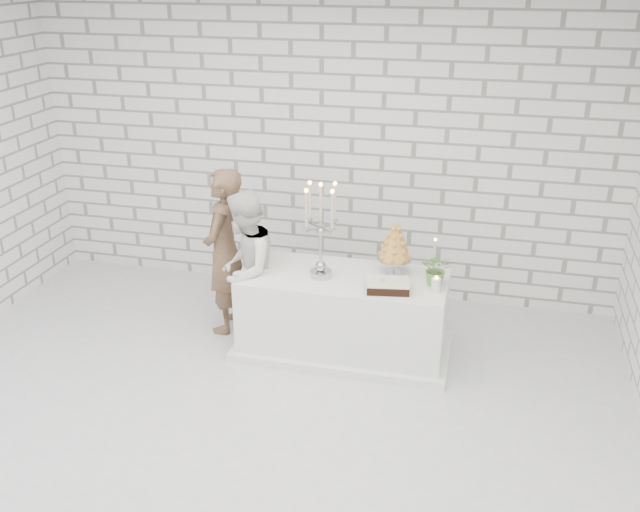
{
  "coord_description": "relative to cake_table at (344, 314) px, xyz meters",
  "views": [
    {
      "loc": [
        1.66,
        -4.28,
        3.35
      ],
      "look_at": [
        0.38,
        0.91,
        1.05
      ],
      "focal_mm": 39.66,
      "sensor_mm": 36.0,
      "label": 1
    }
  ],
  "objects": [
    {
      "name": "chocolate_cake",
      "position": [
        0.41,
        -0.19,
        0.42
      ],
      "size": [
        0.39,
        0.3,
        0.08
      ],
      "primitive_type": "cube",
      "rotation": [
        0.0,
        0.0,
        0.17
      ],
      "color": "black",
      "rests_on": "cake_table"
    },
    {
      "name": "candelabra",
      "position": [
        -0.2,
        -0.06,
        0.8
      ],
      "size": [
        0.39,
        0.39,
        0.86
      ],
      "primitive_type": null,
      "rotation": [
        0.0,
        0.0,
        0.12
      ],
      "color": "#A4A5AE",
      "rests_on": "cake_table"
    },
    {
      "name": "groom",
      "position": [
        -1.17,
        0.17,
        0.42
      ],
      "size": [
        0.39,
        0.58,
        1.59
      ],
      "primitive_type": "imported",
      "rotation": [
        0.0,
        0.0,
        -1.58
      ],
      "color": "brown",
      "rests_on": "ground"
    },
    {
      "name": "extra_taper",
      "position": [
        0.75,
        0.22,
        0.54
      ],
      "size": [
        0.06,
        0.06,
        0.32
      ],
      "primitive_type": "cylinder",
      "rotation": [
        0.0,
        0.0,
        0.0
      ],
      "color": "#C3B09C",
      "rests_on": "cake_table"
    },
    {
      "name": "cake_table",
      "position": [
        0.0,
        0.0,
        0.0
      ],
      "size": [
        1.8,
        0.8,
        0.75
      ],
      "primitive_type": "cube",
      "color": "white",
      "rests_on": "ground"
    },
    {
      "name": "croquembouche",
      "position": [
        0.41,
        0.15,
        0.61
      ],
      "size": [
        0.32,
        0.32,
        0.48
      ],
      "primitive_type": null,
      "rotation": [
        0.0,
        0.0,
        -0.05
      ],
      "color": "#AB722D",
      "rests_on": "cake_table"
    },
    {
      "name": "ground",
      "position": [
        -0.52,
        -1.21,
        -0.38
      ],
      "size": [
        6.0,
        5.0,
        0.01
      ],
      "primitive_type": "cube",
      "color": "silver",
      "rests_on": "ground"
    },
    {
      "name": "wall_back",
      "position": [
        -0.52,
        1.29,
        1.12
      ],
      "size": [
        6.0,
        0.01,
        3.0
      ],
      "primitive_type": "cube",
      "color": "white",
      "rests_on": "ground"
    },
    {
      "name": "flowers",
      "position": [
        0.8,
        0.02,
        0.52
      ],
      "size": [
        0.26,
        0.23,
        0.29
      ],
      "primitive_type": "imported",
      "rotation": [
        0.0,
        0.0,
        0.02
      ],
      "color": "#427734",
      "rests_on": "cake_table"
    },
    {
      "name": "bride",
      "position": [
        -0.9,
        -0.04,
        0.36
      ],
      "size": [
        0.56,
        0.72,
        1.46
      ],
      "primitive_type": "imported",
      "rotation": [
        0.0,
        0.0,
        -1.55
      ],
      "color": "white",
      "rests_on": "ground"
    },
    {
      "name": "ceiling",
      "position": [
        -0.52,
        -1.21,
        2.62
      ],
      "size": [
        6.0,
        5.0,
        0.01
      ],
      "primitive_type": "cube",
      "color": "white",
      "rests_on": "ground"
    },
    {
      "name": "pillar_candle",
      "position": [
        0.81,
        -0.12,
        0.44
      ],
      "size": [
        0.1,
        0.1,
        0.12
      ],
      "primitive_type": "cylinder",
      "rotation": [
        0.0,
        0.0,
        -0.24
      ],
      "color": "white",
      "rests_on": "cake_table"
    },
    {
      "name": "wall_front",
      "position": [
        -0.52,
        -3.71,
        1.12
      ],
      "size": [
        6.0,
        0.01,
        3.0
      ],
      "primitive_type": "cube",
      "color": "white",
      "rests_on": "ground"
    }
  ]
}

